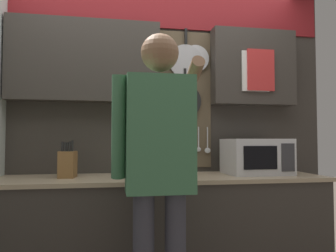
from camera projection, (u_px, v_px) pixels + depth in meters
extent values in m
cube|color=#38332D|center=(164.00, 238.00, 2.47)|extent=(2.42, 0.61, 0.87)
cube|color=tan|center=(164.00, 178.00, 2.49)|extent=(2.45, 0.64, 0.03)
cube|color=#38332D|center=(158.00, 130.00, 2.83)|extent=(3.02, 0.04, 2.52)
cube|color=maroon|center=(158.00, 7.00, 2.85)|extent=(2.98, 0.02, 0.37)
cube|color=#38332D|center=(85.00, 61.00, 2.65)|extent=(1.20, 0.16, 0.66)
cube|color=#38332D|center=(253.00, 68.00, 2.90)|extent=(0.74, 0.16, 0.66)
cube|color=brown|center=(184.00, 99.00, 2.85)|extent=(0.47, 0.01, 1.19)
cylinder|color=#B7B7BC|center=(186.00, 61.00, 2.84)|extent=(0.30, 0.02, 0.30)
cube|color=black|center=(186.00, 36.00, 2.85)|extent=(0.02, 0.02, 0.14)
cylinder|color=black|center=(185.00, 101.00, 2.83)|extent=(0.29, 0.02, 0.29)
cube|color=black|center=(185.00, 76.00, 2.83)|extent=(0.02, 0.02, 0.14)
cylinder|color=silver|center=(196.00, 58.00, 2.86)|extent=(0.23, 0.01, 0.23)
sphere|color=black|center=(196.00, 58.00, 2.84)|extent=(0.03, 0.03, 0.03)
cylinder|color=silver|center=(162.00, 137.00, 2.78)|extent=(0.01, 0.01, 0.18)
ellipsoid|color=silver|center=(162.00, 150.00, 2.77)|extent=(0.05, 0.01, 0.04)
cylinder|color=red|center=(171.00, 139.00, 2.79)|extent=(0.01, 0.01, 0.20)
ellipsoid|color=red|center=(171.00, 153.00, 2.79)|extent=(0.06, 0.01, 0.05)
cylinder|color=black|center=(180.00, 136.00, 2.81)|extent=(0.01, 0.01, 0.17)
ellipsoid|color=black|center=(180.00, 148.00, 2.80)|extent=(0.05, 0.01, 0.05)
cylinder|color=silver|center=(190.00, 137.00, 2.82)|extent=(0.01, 0.01, 0.18)
ellipsoid|color=silver|center=(190.00, 149.00, 2.82)|extent=(0.05, 0.01, 0.04)
cylinder|color=silver|center=(199.00, 137.00, 2.83)|extent=(0.01, 0.01, 0.18)
ellipsoid|color=silver|center=(199.00, 149.00, 2.83)|extent=(0.04, 0.01, 0.04)
cylinder|color=silver|center=(207.00, 138.00, 2.85)|extent=(0.01, 0.01, 0.19)
ellipsoid|color=silver|center=(208.00, 150.00, 2.84)|extent=(0.05, 0.01, 0.05)
cube|color=white|center=(256.00, 71.00, 2.81)|extent=(0.25, 0.02, 0.35)
cube|color=red|center=(261.00, 70.00, 2.80)|extent=(0.24, 0.02, 0.36)
cube|color=silver|center=(256.00, 156.00, 2.65)|extent=(0.49, 0.38, 0.28)
cube|color=black|center=(261.00, 158.00, 2.45)|extent=(0.27, 0.01, 0.18)
cube|color=#333338|center=(288.00, 157.00, 2.49)|extent=(0.11, 0.01, 0.21)
cube|color=brown|center=(68.00, 164.00, 2.40)|extent=(0.13, 0.16, 0.19)
cylinder|color=black|center=(62.00, 147.00, 2.36)|extent=(0.02, 0.03, 0.07)
cylinder|color=black|center=(65.00, 147.00, 2.37)|extent=(0.02, 0.03, 0.07)
cylinder|color=black|center=(67.00, 147.00, 2.37)|extent=(0.02, 0.03, 0.07)
cylinder|color=black|center=(70.00, 146.00, 2.37)|extent=(0.02, 0.03, 0.07)
cylinder|color=black|center=(72.00, 146.00, 2.38)|extent=(0.02, 0.03, 0.08)
cylinder|color=white|center=(188.00, 167.00, 2.55)|extent=(0.12, 0.12, 0.14)
cylinder|color=red|center=(188.00, 153.00, 2.56)|extent=(0.06, 0.04, 0.24)
cylinder|color=silver|center=(188.00, 153.00, 2.56)|extent=(0.02, 0.04, 0.24)
cylinder|color=tan|center=(189.00, 151.00, 2.55)|extent=(0.02, 0.05, 0.26)
cylinder|color=black|center=(188.00, 156.00, 2.56)|extent=(0.02, 0.05, 0.18)
cylinder|color=tan|center=(187.00, 156.00, 2.56)|extent=(0.01, 0.04, 0.18)
cylinder|color=silver|center=(191.00, 156.00, 2.55)|extent=(0.04, 0.02, 0.19)
cylinder|color=silver|center=(188.00, 151.00, 2.56)|extent=(0.04, 0.04, 0.28)
cube|color=#3D704C|center=(160.00, 134.00, 1.85)|extent=(0.38, 0.22, 0.66)
sphere|color=brown|center=(160.00, 53.00, 1.88)|extent=(0.22, 0.22, 0.22)
cylinder|color=#3D704C|center=(119.00, 127.00, 1.84)|extent=(0.08, 0.17, 0.59)
cylinder|color=brown|center=(188.00, 89.00, 2.17)|extent=(0.08, 0.56, 0.32)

